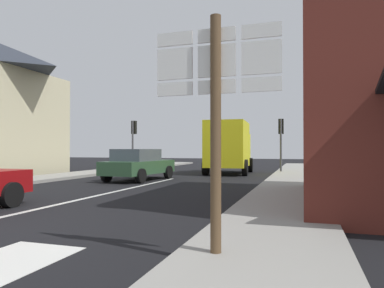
{
  "coord_description": "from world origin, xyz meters",
  "views": [
    {
      "loc": [
        6.2,
        -4.45,
        1.47
      ],
      "look_at": [
        1.61,
        10.08,
        1.69
      ],
      "focal_mm": 33.23,
      "sensor_mm": 36.0,
      "label": 1
    }
  ],
  "objects_px": {
    "sedan_far": "(138,164)",
    "delivery_truck": "(229,146)",
    "traffic_light_far_right": "(281,133)",
    "traffic_light_far_left": "(134,134)",
    "route_sign_post": "(216,108)"
  },
  "relations": [
    {
      "from": "sedan_far",
      "to": "delivery_truck",
      "type": "bearing_deg",
      "value": 60.56
    },
    {
      "from": "delivery_truck",
      "to": "traffic_light_far_right",
      "type": "relative_size",
      "value": 1.55
    },
    {
      "from": "traffic_light_far_right",
      "to": "traffic_light_far_left",
      "type": "bearing_deg",
      "value": -179.6
    },
    {
      "from": "route_sign_post",
      "to": "traffic_light_far_left",
      "type": "relative_size",
      "value": 0.94
    },
    {
      "from": "sedan_far",
      "to": "traffic_light_far_left",
      "type": "xyz_separation_m",
      "value": [
        -3.65,
        6.7,
        1.76
      ]
    },
    {
      "from": "delivery_truck",
      "to": "traffic_light_far_left",
      "type": "xyz_separation_m",
      "value": [
        -6.83,
        1.06,
        0.87
      ]
    },
    {
      "from": "route_sign_post",
      "to": "sedan_far",
      "type": "bearing_deg",
      "value": 120.67
    },
    {
      "from": "traffic_light_far_left",
      "to": "traffic_light_far_right",
      "type": "bearing_deg",
      "value": 0.4
    },
    {
      "from": "delivery_truck",
      "to": "traffic_light_far_right",
      "type": "xyz_separation_m",
      "value": [
        2.96,
        1.13,
        0.78
      ]
    },
    {
      "from": "delivery_truck",
      "to": "traffic_light_far_left",
      "type": "bearing_deg",
      "value": 171.15
    },
    {
      "from": "sedan_far",
      "to": "traffic_light_far_left",
      "type": "bearing_deg",
      "value": 118.56
    },
    {
      "from": "delivery_truck",
      "to": "route_sign_post",
      "type": "height_order",
      "value": "route_sign_post"
    },
    {
      "from": "sedan_far",
      "to": "route_sign_post",
      "type": "distance_m",
      "value": 12.53
    },
    {
      "from": "sedan_far",
      "to": "traffic_light_far_left",
      "type": "distance_m",
      "value": 7.83
    },
    {
      "from": "traffic_light_far_left",
      "to": "traffic_light_far_right",
      "type": "relative_size",
      "value": 1.03
    }
  ]
}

